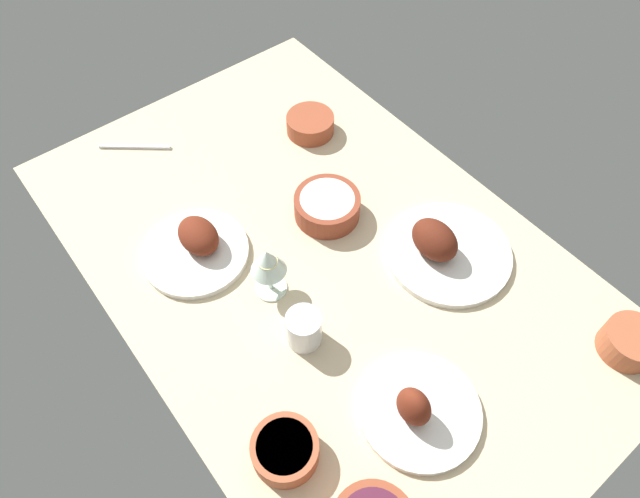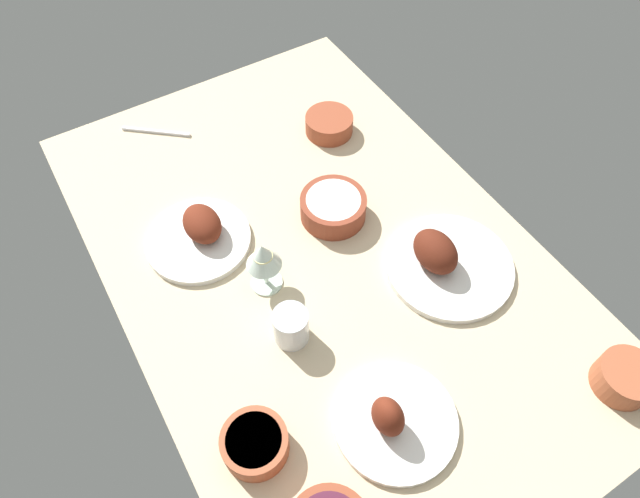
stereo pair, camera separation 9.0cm
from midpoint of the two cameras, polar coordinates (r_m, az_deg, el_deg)
The scene contains 11 objects.
dining_table at distance 128.78cm, azimuth 2.00°, elevation -1.13°, with size 140.00×90.00×4.00cm, color #C6B28E.
plate_near_viewer at distance 109.14cm, azimuth 9.98°, elevation -16.99°, with size 23.39×23.39×10.43cm.
plate_center_main at distance 129.58cm, azimuth -10.26°, elevation 1.47°, with size 24.23×24.23×8.10cm.
plate_far_side at distance 126.98cm, azimuth 14.57°, elevation -1.25°, with size 28.47×28.47×9.77cm.
bowl_pasta at distance 105.89cm, azimuth -4.15°, elevation -19.36°, with size 12.28×12.28×5.45cm.
bowl_soup at distance 126.26cm, azimuth 30.63°, elevation -11.35°, with size 11.31×11.31×6.00cm.
bowl_cream at distance 131.55cm, azimuth 3.32°, elevation 4.25°, with size 15.66×15.66×5.89cm.
bowl_potatoes at distance 151.95cm, azimuth 2.68°, elevation 12.63°, with size 12.71×12.71×4.98cm.
wine_glass at distance 114.70cm, azimuth -3.62°, elevation -1.00°, with size 7.60×7.60×14.00cm.
water_tumbler at distance 112.78cm, azimuth -0.69°, elevation -8.05°, with size 7.29×7.29×8.53cm, color silver.
fork_loose at distance 158.01cm, azimuth -14.85°, elevation 11.47°, with size 18.79×0.90×0.80cm, color silver.
Camera 2 is at (-61.78, 37.64, 108.63)cm, focal length 31.27 mm.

